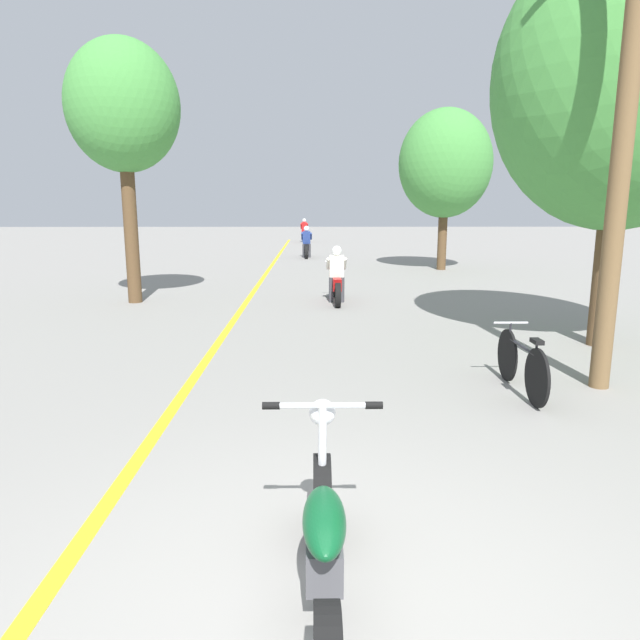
# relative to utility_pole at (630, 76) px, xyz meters

# --- Properties ---
(ground_plane) EXTENTS (120.00, 120.00, 0.00)m
(ground_plane) POSITION_rel_utility_pole_xyz_m (-3.56, -4.17, -3.74)
(ground_plane) COLOR gray
(lane_stripe_center) EXTENTS (0.14, 48.00, 0.01)m
(lane_stripe_center) POSITION_rel_utility_pole_xyz_m (-5.26, 7.90, -3.73)
(lane_stripe_center) COLOR yellow
(lane_stripe_center) RESTS_ON ground
(utility_pole) EXTENTS (1.10, 0.24, 7.29)m
(utility_pole) POSITION_rel_utility_pole_xyz_m (0.00, 0.00, 0.00)
(utility_pole) COLOR brown
(utility_pole) RESTS_ON ground
(roadside_tree_right_near) EXTENTS (3.90, 3.51, 6.37)m
(roadside_tree_right_near) POSITION_rel_utility_pole_xyz_m (1.06, 2.22, 0.38)
(roadside_tree_right_near) COLOR #513A23
(roadside_tree_right_near) RESTS_ON ground
(roadside_tree_right_far) EXTENTS (3.25, 2.93, 5.59)m
(roadside_tree_right_far) POSITION_rel_utility_pole_xyz_m (0.98, 13.58, -0.04)
(roadside_tree_right_far) COLOR #513A23
(roadside_tree_right_far) RESTS_ON ground
(roadside_tree_left) EXTENTS (2.54, 2.29, 5.93)m
(roadside_tree_left) POSITION_rel_utility_pole_xyz_m (-7.91, 6.58, 0.68)
(roadside_tree_left) COLOR #513A23
(roadside_tree_left) RESTS_ON ground
(motorcycle_foreground) EXTENTS (0.76, 2.12, 1.06)m
(motorcycle_foreground) POSITION_rel_utility_pole_xyz_m (-3.59, -4.06, -3.33)
(motorcycle_foreground) COLOR black
(motorcycle_foreground) RESTS_ON ground
(motorcycle_rider_lead) EXTENTS (0.50, 2.09, 1.34)m
(motorcycle_rider_lead) POSITION_rel_utility_pole_xyz_m (-3.09, 6.58, -3.23)
(motorcycle_rider_lead) COLOR black
(motorcycle_rider_lead) RESTS_ON ground
(motorcycle_rider_mid) EXTENTS (0.50, 1.95, 1.39)m
(motorcycle_rider_mid) POSITION_rel_utility_pole_xyz_m (-3.94, 18.54, -3.20)
(motorcycle_rider_mid) COLOR black
(motorcycle_rider_mid) RESTS_ON ground
(motorcycle_rider_far) EXTENTS (0.50, 2.00, 1.47)m
(motorcycle_rider_far) POSITION_rel_utility_pole_xyz_m (-4.21, 29.44, -3.18)
(motorcycle_rider_far) COLOR black
(motorcycle_rider_far) RESTS_ON ground
(bicycle_parked) EXTENTS (0.44, 1.70, 0.80)m
(bicycle_parked) POSITION_rel_utility_pole_xyz_m (-1.09, -0.22, -3.37)
(bicycle_parked) COLOR black
(bicycle_parked) RESTS_ON ground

